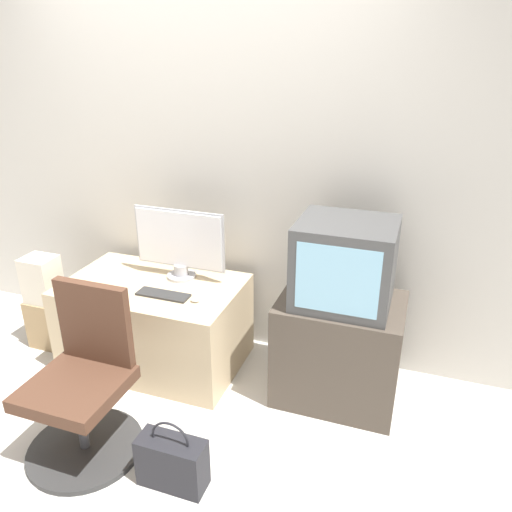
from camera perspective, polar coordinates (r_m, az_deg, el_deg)
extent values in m
plane|color=beige|center=(2.91, -16.14, -21.27)|extent=(12.00, 12.00, 0.00)
cube|color=beige|center=(3.32, -5.54, 10.98)|extent=(4.40, 0.05, 2.60)
cube|color=#CCB289|center=(3.40, -11.43, -7.47)|extent=(1.13, 0.71, 0.58)
cube|color=#4C4238|center=(3.05, 9.39, -10.46)|extent=(0.71, 0.53, 0.65)
cylinder|color=#B2B2B7|center=(3.31, -8.51, -2.25)|extent=(0.19, 0.19, 0.02)
cylinder|color=#B2B2B7|center=(3.29, -8.56, -1.54)|extent=(0.09, 0.09, 0.07)
cube|color=#B2B2B7|center=(3.22, -8.73, 1.97)|extent=(0.62, 0.01, 0.39)
cube|color=silver|center=(3.21, -8.78, 1.94)|extent=(0.59, 0.02, 0.36)
cube|color=#2D2D2D|center=(3.10, -10.56, -4.36)|extent=(0.33, 0.11, 0.01)
ellipsoid|color=silver|center=(3.00, -6.99, -4.99)|extent=(0.05, 0.04, 0.03)
cube|color=#474747|center=(2.77, 10.13, -0.82)|extent=(0.53, 0.46, 0.48)
cube|color=#8CC6E5|center=(2.57, 9.24, -2.78)|extent=(0.43, 0.01, 0.37)
cylinder|color=#333333|center=(2.98, -18.81, -20.00)|extent=(0.60, 0.60, 0.03)
cylinder|color=#4C4C51|center=(2.86, -19.31, -17.27)|extent=(0.05, 0.05, 0.34)
cube|color=#513323|center=(2.74, -19.89, -13.97)|extent=(0.46, 0.46, 0.07)
cube|color=#513323|center=(2.73, -17.98, -7.26)|extent=(0.42, 0.05, 0.45)
cube|color=#A3845B|center=(3.85, -22.51, -6.97)|extent=(0.25, 0.21, 0.35)
cube|color=beige|center=(3.70, -23.29, -2.46)|extent=(0.22, 0.19, 0.32)
cube|color=#232328|center=(2.64, -9.55, -22.25)|extent=(0.34, 0.14, 0.26)
torus|color=#232328|center=(2.53, -9.78, -19.92)|extent=(0.20, 0.01, 0.20)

